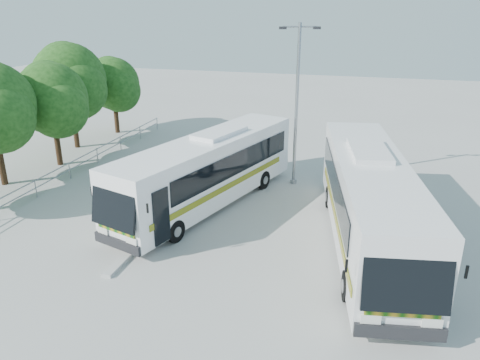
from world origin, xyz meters
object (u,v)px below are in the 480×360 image
(tree_far_c, at_px, (52,99))
(tree_far_d, at_px, (70,80))
(tree_far_e, at_px, (114,84))
(lamppost, at_px, (297,99))
(coach_adjacent, at_px, (369,200))
(coach_main, at_px, (208,170))

(tree_far_c, xyz_separation_m, tree_far_d, (-1.19, 3.70, 0.56))
(tree_far_e, distance_m, lamppost, 17.17)
(tree_far_c, xyz_separation_m, tree_far_e, (-0.51, 8.20, -0.37))
(coach_adjacent, relative_size, lamppost, 1.56)
(tree_far_e, distance_m, coach_main, 16.76)
(tree_far_c, distance_m, tree_far_e, 8.22)
(coach_adjacent, bearing_deg, tree_far_e, 134.90)
(tree_far_c, height_order, coach_adjacent, tree_far_c)
(coach_main, xyz_separation_m, lamppost, (3.67, 4.35, 2.95))
(tree_far_c, relative_size, tree_far_e, 1.10)
(tree_far_d, xyz_separation_m, coach_main, (12.48, -7.24, -2.90))
(coach_adjacent, xyz_separation_m, lamppost, (-4.21, 6.44, 2.82))
(lamppost, bearing_deg, tree_far_c, 165.92)
(tree_far_e, height_order, coach_adjacent, tree_far_e)
(tree_far_e, distance_m, coach_adjacent, 24.12)
(coach_main, bearing_deg, coach_adjacent, 2.55)
(tree_far_d, height_order, tree_far_e, tree_far_d)
(coach_main, height_order, lamppost, lamppost)
(tree_far_e, height_order, coach_main, tree_far_e)
(tree_far_e, relative_size, coach_adjacent, 0.43)
(tree_far_d, relative_size, lamppost, 0.83)
(lamppost, bearing_deg, coach_adjacent, -74.04)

